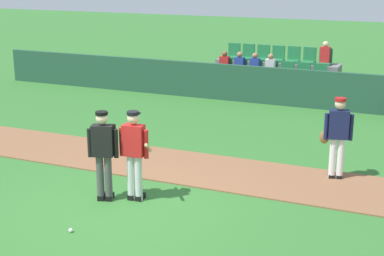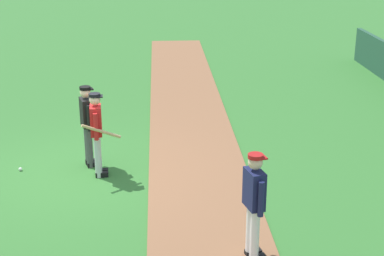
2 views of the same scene
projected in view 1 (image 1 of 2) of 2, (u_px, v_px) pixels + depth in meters
The scene contains 8 objects.
ground_plane at pixel (119, 207), 10.81m from camera, with size 80.00×80.00×0.00m, color #33702D.
infield_dirt_path at pixel (175, 165), 13.00m from camera, with size 28.00×2.07×0.03m, color brown.
dugout_fence at pixel (262, 85), 18.77m from camera, with size 20.00×0.16×1.21m, color #234C38.
stadium_bleachers at pixel (273, 80), 20.07m from camera, with size 4.45×2.10×1.90m.
batter_red_jersey at pixel (134, 152), 10.87m from camera, with size 0.71×0.76×1.76m.
umpire_home_plate at pixel (103, 150), 10.87m from camera, with size 0.57×0.40×1.76m.
runner_navy_jersey at pixel (337, 135), 11.96m from camera, with size 0.67×0.37×1.76m.
baseball at pixel (71, 230), 9.77m from camera, with size 0.07×0.07×0.07m, color white.
Camera 1 is at (5.23, -8.64, 4.36)m, focal length 54.06 mm.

